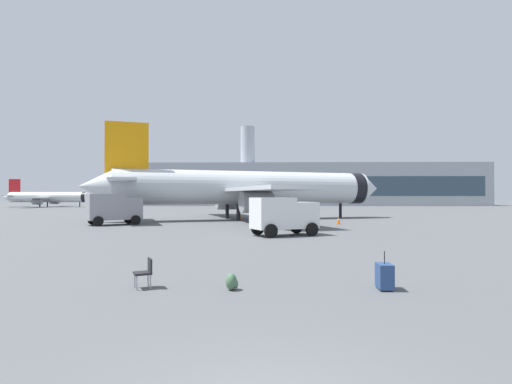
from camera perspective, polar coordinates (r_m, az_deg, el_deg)
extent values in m
cylinder|color=silver|center=(46.43, -0.97, 0.63)|extent=(29.45, 13.97, 3.80)
cone|color=silver|center=(53.63, 15.75, 0.49)|extent=(3.50, 4.22, 3.61)
cone|color=silver|center=(44.29, -21.89, 0.74)|extent=(4.19, 4.32, 3.42)
cylinder|color=black|center=(52.42, 13.77, 0.51)|extent=(2.66, 4.12, 3.88)
cube|color=silver|center=(53.84, -4.58, 0.14)|extent=(10.05, 16.67, 0.36)
cube|color=silver|center=(38.53, 1.24, 0.45)|extent=(10.05, 16.67, 0.36)
cylinder|color=gray|center=(51.42, -3.90, -1.27)|extent=(3.76, 3.17, 2.20)
cylinder|color=gray|center=(40.88, 0.05, -1.44)|extent=(3.76, 3.17, 2.20)
cube|color=orange|center=(44.46, -17.86, 5.37)|extent=(4.25, 1.86, 6.40)
cube|color=silver|center=(47.44, -18.53, 1.37)|extent=(4.52, 6.53, 0.24)
cube|color=silver|center=(41.04, -18.50, 1.67)|extent=(4.52, 6.53, 0.24)
cylinder|color=black|center=(51.39, 11.89, -2.60)|extent=(0.36, 0.36, 1.80)
cylinder|color=black|center=(48.20, -4.11, -2.74)|extent=(0.44, 0.44, 1.80)
cylinder|color=black|center=(43.57, -2.51, -2.96)|extent=(0.44, 0.44, 1.80)
cylinder|color=silver|center=(114.46, -27.34, -0.65)|extent=(20.38, 3.42, 2.57)
cone|color=silver|center=(109.16, -22.42, -0.68)|extent=(1.72, 2.51, 2.44)
cone|color=silver|center=(120.68, -31.90, -0.62)|extent=(2.26, 2.40, 2.31)
cylinder|color=black|center=(109.83, -23.12, -0.67)|extent=(1.06, 2.66, 2.62)
cube|color=silver|center=(119.45, -26.27, -0.75)|extent=(3.70, 10.95, 0.24)
cube|color=silver|center=(110.24, -29.10, -0.75)|extent=(3.70, 10.95, 0.24)
cylinder|color=gray|center=(118.00, -26.68, -1.18)|extent=(2.22, 1.58, 1.49)
cylinder|color=gray|center=(111.67, -28.63, -1.20)|extent=(2.22, 1.58, 1.49)
cube|color=red|center=(119.48, -31.07, 0.54)|extent=(2.98, 0.37, 4.33)
cube|color=silver|center=(121.43, -30.62, -0.43)|extent=(1.93, 4.13, 0.16)
cube|color=silver|center=(117.89, -31.82, -0.42)|extent=(1.93, 4.13, 0.16)
cylinder|color=black|center=(110.47, -23.75, -1.65)|extent=(0.24, 0.24, 1.22)
cylinder|color=black|center=(116.56, -27.50, -1.58)|extent=(0.30, 0.30, 1.22)
cylinder|color=black|center=(113.81, -28.35, -1.60)|extent=(0.30, 0.30, 1.22)
cube|color=gray|center=(40.50, -17.34, -2.24)|extent=(2.64, 2.77, 2.04)
cube|color=#1E232D|center=(40.69, -16.38, -1.56)|extent=(1.21, 1.66, 0.84)
cube|color=gray|center=(39.89, -20.65, -2.00)|extent=(3.82, 3.60, 2.40)
cylinder|color=black|center=(41.68, -17.63, -3.66)|extent=(0.86, 0.70, 0.90)
cylinder|color=black|center=(39.48, -16.71, -3.83)|extent=(0.86, 0.70, 0.90)
cylinder|color=black|center=(40.88, -22.17, -3.70)|extent=(0.86, 0.70, 0.90)
cylinder|color=black|center=(38.63, -21.49, -3.89)|extent=(0.86, 0.70, 0.90)
cube|color=white|center=(28.12, 6.43, -3.25)|extent=(2.45, 2.56, 1.78)
cube|color=#1E232D|center=(28.49, 7.73, -2.37)|extent=(0.85, 1.66, 0.74)
cube|color=white|center=(27.06, 2.41, -3.02)|extent=(3.25, 2.95, 2.10)
cylinder|color=black|center=(29.19, 5.76, -5.00)|extent=(0.91, 0.59, 0.90)
cylinder|color=black|center=(27.40, 7.95, -5.28)|extent=(0.91, 0.59, 0.90)
cylinder|color=black|center=(27.79, 0.22, -5.22)|extent=(0.91, 0.59, 0.90)
cylinder|color=black|center=(25.90, 2.14, -5.55)|extent=(0.91, 0.59, 0.90)
cube|color=#F2590C|center=(48.67, -2.26, -3.76)|extent=(0.44, 0.44, 0.04)
cone|color=#F2590C|center=(48.65, -2.26, -3.35)|extent=(0.36, 0.36, 0.66)
cylinder|color=white|center=(48.65, -2.26, -3.31)|extent=(0.23, 0.23, 0.10)
cube|color=#F2590C|center=(39.48, 11.61, -4.47)|extent=(0.44, 0.44, 0.04)
cone|color=#F2590C|center=(39.45, 11.61, -3.94)|extent=(0.36, 0.36, 0.70)
cylinder|color=white|center=(39.45, 11.61, -3.88)|extent=(0.23, 0.23, 0.10)
cube|color=navy|center=(12.31, 17.79, -11.28)|extent=(0.42, 0.65, 0.70)
cylinder|color=black|center=(12.22, 17.78, -8.84)|extent=(0.02, 0.02, 0.36)
cylinder|color=black|center=(12.59, 17.53, -12.67)|extent=(0.08, 0.03, 0.08)
cylinder|color=black|center=(12.17, 18.08, -13.09)|extent=(0.08, 0.03, 0.08)
ellipsoid|color=#476B4C|center=(11.74, -3.53, -12.59)|extent=(0.32, 0.40, 0.48)
ellipsoid|color=#476B4C|center=(11.74, -2.83, -12.94)|extent=(0.12, 0.28, 0.24)
cube|color=black|center=(12.34, -15.81, -11.03)|extent=(0.64, 0.64, 0.06)
cube|color=black|center=(12.34, -14.83, -9.99)|extent=(0.26, 0.45, 0.40)
cylinder|color=#999EA5|center=(12.17, -16.58, -12.23)|extent=(0.04, 0.04, 0.44)
cylinder|color=#999EA5|center=(12.54, -16.85, -11.88)|extent=(0.04, 0.04, 0.44)
cylinder|color=#999EA5|center=(12.23, -14.76, -12.17)|extent=(0.04, 0.04, 0.44)
cylinder|color=#999EA5|center=(12.60, -15.08, -11.83)|extent=(0.04, 0.04, 0.44)
cube|color=#9EA3AD|center=(125.72, 7.35, 1.00)|extent=(103.44, 19.46, 12.51)
cube|color=#334756|center=(115.98, 7.84, 0.83)|extent=(98.27, 0.10, 5.63)
cylinder|color=#9EA3AD|center=(126.18, -1.18, 6.58)|extent=(4.40, 4.40, 12.00)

